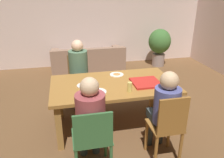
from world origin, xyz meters
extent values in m
plane|color=brown|center=(0.00, 0.00, 0.00)|extent=(20.00, 20.00, 0.00)
cube|color=beige|center=(0.00, 3.23, 1.41)|extent=(6.62, 0.12, 2.82)
cube|color=#9E6B2F|center=(0.00, 0.00, 0.71)|extent=(1.88, 1.06, 0.05)
cube|color=#A57639|center=(-0.84, -0.43, 0.34)|extent=(0.09, 0.09, 0.69)
cube|color=#A57639|center=(0.84, -0.43, 0.34)|extent=(0.09, 0.09, 0.69)
cube|color=#A57639|center=(-0.84, 0.43, 0.34)|extent=(0.09, 0.09, 0.69)
cube|color=#A57639|center=(0.84, 0.43, 0.34)|extent=(0.09, 0.09, 0.69)
cylinder|color=brown|center=(-0.29, 0.71, 0.23)|extent=(0.05, 0.05, 0.47)
cylinder|color=brown|center=(-0.63, 0.71, 0.23)|extent=(0.05, 0.05, 0.47)
cylinder|color=brown|center=(-0.29, 1.10, 0.23)|extent=(0.05, 0.05, 0.47)
cylinder|color=brown|center=(-0.63, 1.10, 0.23)|extent=(0.05, 0.05, 0.47)
cube|color=brown|center=(-0.46, 0.91, 0.48)|extent=(0.41, 0.45, 0.02)
cube|color=brown|center=(-0.46, 1.12, 0.69)|extent=(0.39, 0.03, 0.41)
cylinder|color=#302D44|center=(-0.37, 0.59, 0.24)|extent=(0.10, 0.10, 0.49)
cylinder|color=#302D44|center=(-0.55, 0.59, 0.24)|extent=(0.10, 0.10, 0.49)
cube|color=#302D44|center=(-0.46, 0.74, 0.54)|extent=(0.31, 0.34, 0.11)
cylinder|color=#4F7255|center=(-0.46, 0.91, 0.78)|extent=(0.35, 0.35, 0.49)
sphere|color=beige|center=(-0.46, 0.91, 1.12)|extent=(0.21, 0.21, 0.21)
cylinder|color=#95622A|center=(0.30, -0.71, 0.23)|extent=(0.04, 0.04, 0.47)
cylinder|color=#95622A|center=(0.63, -0.71, 0.23)|extent=(0.04, 0.04, 0.47)
cylinder|color=#95622A|center=(0.30, -1.04, 0.23)|extent=(0.04, 0.04, 0.47)
cylinder|color=#95622A|center=(0.63, -1.04, 0.23)|extent=(0.04, 0.04, 0.47)
cube|color=#95622A|center=(0.47, -0.87, 0.48)|extent=(0.39, 0.39, 0.02)
cube|color=#95622A|center=(0.47, -1.05, 0.72)|extent=(0.37, 0.03, 0.47)
cylinder|color=#323A3B|center=(0.39, -0.60, 0.24)|extent=(0.10, 0.10, 0.49)
cylinder|color=#323A3B|center=(0.54, -0.60, 0.24)|extent=(0.10, 0.10, 0.49)
cube|color=#323A3B|center=(0.47, -0.73, 0.54)|extent=(0.28, 0.29, 0.11)
cylinder|color=#505595|center=(0.47, -0.87, 0.77)|extent=(0.32, 0.32, 0.46)
sphere|color=#D5AF83|center=(0.47, -0.87, 1.09)|extent=(0.22, 0.22, 0.22)
cylinder|color=#366A3A|center=(-0.66, -0.71, 0.23)|extent=(0.04, 0.04, 0.47)
cylinder|color=#366A3A|center=(-0.26, -0.71, 0.23)|extent=(0.04, 0.04, 0.47)
cube|color=#366A3A|center=(-0.46, -0.89, 0.48)|extent=(0.45, 0.41, 0.02)
cube|color=#366A3A|center=(-0.46, -1.08, 0.69)|extent=(0.42, 0.03, 0.41)
cylinder|color=#374445|center=(-0.54, -0.61, 0.24)|extent=(0.10, 0.10, 0.49)
cylinder|color=#374445|center=(-0.38, -0.61, 0.24)|extent=(0.10, 0.10, 0.49)
cube|color=#374445|center=(-0.46, -0.74, 0.54)|extent=(0.30, 0.30, 0.11)
cylinder|color=#994246|center=(-0.46, -0.89, 0.78)|extent=(0.33, 0.33, 0.49)
sphere|color=#D9B48D|center=(-0.46, -0.89, 1.12)|extent=(0.21, 0.21, 0.21)
cube|color=red|center=(0.48, -0.11, 0.75)|extent=(0.42, 0.42, 0.03)
cylinder|color=white|center=(0.13, 0.33, 0.74)|extent=(0.23, 0.23, 0.01)
cone|color=#BE7D3F|center=(0.13, 0.33, 0.75)|extent=(0.12, 0.12, 0.02)
cylinder|color=white|center=(-0.45, 0.00, 0.74)|extent=(0.21, 0.21, 0.01)
cone|color=gold|center=(-0.45, 0.00, 0.75)|extent=(0.12, 0.12, 0.02)
cylinder|color=white|center=(-0.29, -0.26, 0.74)|extent=(0.25, 0.25, 0.01)
cylinder|color=#E3CD67|center=(0.16, -0.34, 0.80)|extent=(0.06, 0.06, 0.14)
cylinder|color=#B24D32|center=(0.77, -0.32, 0.80)|extent=(0.07, 0.07, 0.13)
cube|color=#92715C|center=(-0.11, 2.65, 0.19)|extent=(1.88, 0.84, 0.38)
cube|color=#92715C|center=(-0.11, 2.31, 0.53)|extent=(1.88, 0.16, 0.30)
cube|color=#92715C|center=(-0.94, 2.65, 0.47)|extent=(0.20, 0.80, 0.18)
cube|color=#92715C|center=(0.73, 2.65, 0.47)|extent=(0.20, 0.80, 0.18)
cylinder|color=gray|center=(1.90, 2.63, 0.17)|extent=(0.34, 0.34, 0.35)
cylinder|color=brown|center=(1.90, 2.63, 0.40)|extent=(0.05, 0.05, 0.11)
ellipsoid|color=#3E7134|center=(1.90, 2.63, 0.70)|extent=(0.61, 0.61, 0.67)
camera|label=1|loc=(-0.68, -3.03, 2.09)|focal=35.63mm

